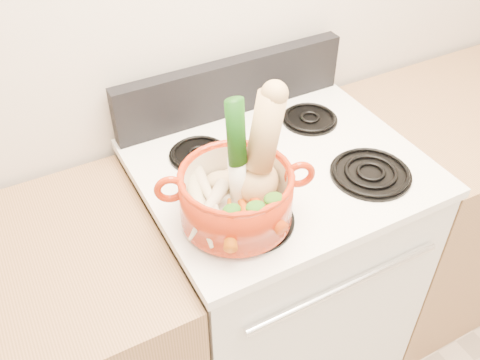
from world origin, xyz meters
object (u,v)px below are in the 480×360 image
stove_body (274,274)px  leek (238,155)px  dutch_oven (236,196)px  squash (257,151)px

stove_body → leek: leek is taller
dutch_oven → squash: squash is taller
stove_body → dutch_oven: 0.63m
dutch_oven → leek: (0.01, 0.01, 0.11)m
stove_body → leek: (-0.21, -0.13, 0.69)m
stove_body → dutch_oven: dutch_oven is taller
dutch_oven → leek: size_ratio=0.90×
leek → stove_body: bearing=29.8°
squash → leek: leek is taller
dutch_oven → squash: bearing=29.2°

